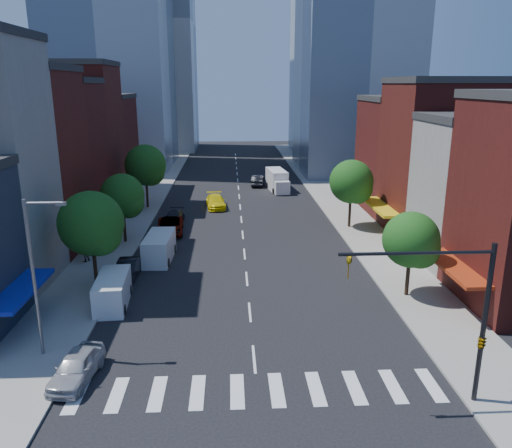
# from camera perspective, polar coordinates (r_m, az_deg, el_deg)

# --- Properties ---
(ground) EXTENTS (220.00, 220.00, 0.00)m
(ground) POSITION_cam_1_polar(r_m,az_deg,el_deg) (29.13, -0.22, -15.18)
(ground) COLOR black
(ground) RESTS_ON ground
(sidewalk_left) EXTENTS (5.00, 120.00, 0.15)m
(sidewalk_left) POSITION_cam_1_polar(r_m,az_deg,el_deg) (67.59, -12.56, 2.65)
(sidewalk_left) COLOR gray
(sidewalk_left) RESTS_ON ground
(sidewalk_right) EXTENTS (5.00, 120.00, 0.15)m
(sidewalk_right) POSITION_cam_1_polar(r_m,az_deg,el_deg) (68.04, 8.70, 2.93)
(sidewalk_right) COLOR gray
(sidewalk_right) RESTS_ON ground
(crosswalk) EXTENTS (19.00, 3.00, 0.01)m
(crosswalk) POSITION_cam_1_polar(r_m,az_deg,el_deg) (26.60, 0.11, -18.49)
(crosswalk) COLOR silver
(crosswalk) RESTS_ON ground
(bldg_left_2) EXTENTS (12.00, 9.00, 16.00)m
(bldg_left_2) POSITION_cam_1_polar(r_m,az_deg,el_deg) (50.07, -26.42, 6.12)
(bldg_left_2) COLOR #5A1815
(bldg_left_2) RESTS_ON ground
(bldg_left_3) EXTENTS (12.00, 8.00, 15.00)m
(bldg_left_3) POSITION_cam_1_polar(r_m,az_deg,el_deg) (57.96, -23.14, 7.10)
(bldg_left_3) COLOR #511814
(bldg_left_3) RESTS_ON ground
(bldg_left_4) EXTENTS (12.00, 9.00, 17.00)m
(bldg_left_4) POSITION_cam_1_polar(r_m,az_deg,el_deg) (65.84, -20.76, 9.12)
(bldg_left_4) COLOR #5A1815
(bldg_left_4) RESTS_ON ground
(bldg_left_5) EXTENTS (12.00, 10.00, 13.00)m
(bldg_left_5) POSITION_cam_1_polar(r_m,az_deg,el_deg) (75.11, -18.48, 8.49)
(bldg_left_5) COLOR #511814
(bldg_left_5) RESTS_ON ground
(bldg_right_1) EXTENTS (12.00, 8.00, 12.00)m
(bldg_right_1) POSITION_cam_1_polar(r_m,az_deg,el_deg) (46.58, 25.57, 3.10)
(bldg_right_1) COLOR beige
(bldg_right_1) RESTS_ON ground
(bldg_right_2) EXTENTS (12.00, 10.00, 15.00)m
(bldg_right_2) POSITION_cam_1_polar(r_m,az_deg,el_deg) (54.27, 21.33, 6.78)
(bldg_right_2) COLOR #5A1815
(bldg_right_2) RESTS_ON ground
(bldg_right_3) EXTENTS (12.00, 10.00, 13.00)m
(bldg_right_3) POSITION_cam_1_polar(r_m,az_deg,el_deg) (63.56, 17.62, 7.37)
(bldg_right_3) COLOR #511814
(bldg_right_3) RESTS_ON ground
(tower_far_w) EXTENTS (18.00, 18.00, 56.00)m
(tower_far_w) POSITION_cam_1_polar(r_m,az_deg,el_deg) (121.82, -11.75, 21.60)
(tower_far_w) COLOR #9EA5AD
(tower_far_w) RESTS_ON ground
(traffic_signal) EXTENTS (7.24, 2.24, 8.00)m
(traffic_signal) POSITION_cam_1_polar(r_m,az_deg,el_deg) (25.69, 23.48, -10.56)
(traffic_signal) COLOR black
(traffic_signal) RESTS_ON sidewalk_right
(streetlight) EXTENTS (2.25, 0.25, 9.00)m
(streetlight) POSITION_cam_1_polar(r_m,az_deg,el_deg) (29.67, -23.84, -4.73)
(streetlight) COLOR slate
(streetlight) RESTS_ON sidewalk_left
(tree_left_near) EXTENTS (4.80, 4.80, 7.30)m
(tree_left_near) POSITION_cam_1_polar(r_m,az_deg,el_deg) (38.63, -18.11, -0.21)
(tree_left_near) COLOR black
(tree_left_near) RESTS_ON sidewalk_left
(tree_left_mid) EXTENTS (4.20, 4.20, 6.65)m
(tree_left_mid) POSITION_cam_1_polar(r_m,az_deg,el_deg) (49.09, -14.88, 2.94)
(tree_left_mid) COLOR black
(tree_left_mid) RESTS_ON sidewalk_left
(tree_left_far) EXTENTS (5.00, 5.00, 7.75)m
(tree_left_far) POSITION_cam_1_polar(r_m,az_deg,el_deg) (62.49, -12.39, 6.41)
(tree_left_far) COLOR black
(tree_left_far) RESTS_ON sidewalk_left
(tree_right_near) EXTENTS (4.00, 4.00, 6.20)m
(tree_right_near) POSITION_cam_1_polar(r_m,az_deg,el_deg) (36.91, 17.53, -1.98)
(tree_right_near) COLOR black
(tree_right_near) RESTS_ON sidewalk_right
(tree_right_far) EXTENTS (4.60, 4.60, 7.20)m
(tree_right_far) POSITION_cam_1_polar(r_m,az_deg,el_deg) (53.44, 11.01, 4.57)
(tree_right_far) COLOR black
(tree_right_far) RESTS_ON sidewalk_right
(parked_car_front) EXTENTS (2.35, 4.61, 1.50)m
(parked_car_front) POSITION_cam_1_polar(r_m,az_deg,el_deg) (28.59, -19.82, -15.10)
(parked_car_front) COLOR #AEAEB3
(parked_car_front) RESTS_ON ground
(parked_car_second) EXTENTS (1.61, 4.41, 1.44)m
(parked_car_second) POSITION_cam_1_polar(r_m,az_deg,el_deg) (41.22, -14.48, -4.99)
(parked_car_second) COLOR black
(parked_car_second) RESTS_ON ground
(parked_car_third) EXTENTS (3.01, 5.87, 1.58)m
(parked_car_third) POSITION_cam_1_polar(r_m,az_deg,el_deg) (52.21, -9.82, -0.23)
(parked_car_third) COLOR #999999
(parked_car_third) RESTS_ON ground
(parked_car_rear) EXTENTS (2.21, 4.76, 1.35)m
(parked_car_rear) POSITION_cam_1_polar(r_m,az_deg,el_deg) (55.95, -9.37, 0.74)
(parked_car_rear) COLOR black
(parked_car_rear) RESTS_ON ground
(cargo_van_near) EXTENTS (2.35, 5.13, 2.13)m
(cargo_van_near) POSITION_cam_1_polar(r_m,az_deg,el_deg) (36.30, -16.10, -7.45)
(cargo_van_near) COLOR white
(cargo_van_near) RESTS_ON ground
(cargo_van_far) EXTENTS (2.39, 5.46, 2.29)m
(cargo_van_far) POSITION_cam_1_polar(r_m,az_deg,el_deg) (44.37, -11.03, -2.71)
(cargo_van_far) COLOR white
(cargo_van_far) RESTS_ON ground
(taxi) EXTENTS (2.76, 5.63, 1.58)m
(taxi) POSITION_cam_1_polar(r_m,az_deg,el_deg) (62.43, -4.63, 2.58)
(taxi) COLOR yellow
(taxi) RESTS_ON ground
(traffic_car_oncoming) EXTENTS (2.33, 5.05, 1.60)m
(traffic_car_oncoming) POSITION_cam_1_polar(r_m,az_deg,el_deg) (75.90, 0.23, 5.01)
(traffic_car_oncoming) COLOR black
(traffic_car_oncoming) RESTS_ON ground
(traffic_car_far) EXTENTS (1.72, 4.05, 1.37)m
(traffic_car_far) POSITION_cam_1_polar(r_m,az_deg,el_deg) (81.58, 2.05, 5.67)
(traffic_car_far) COLOR #999999
(traffic_car_far) RESTS_ON ground
(box_truck) EXTENTS (2.96, 7.47, 2.93)m
(box_truck) POSITION_cam_1_polar(r_m,az_deg,el_deg) (72.47, 2.46, 4.95)
(box_truck) COLOR white
(box_truck) RESTS_ON ground
(pedestrian_near) EXTENTS (0.52, 0.66, 1.57)m
(pedestrian_near) POSITION_cam_1_polar(r_m,az_deg,el_deg) (36.41, -17.71, -7.71)
(pedestrian_near) COLOR #999999
(pedestrian_near) RESTS_ON sidewalk_left
(pedestrian_far) EXTENTS (1.04, 1.09, 1.77)m
(pedestrian_far) POSITION_cam_1_polar(r_m,az_deg,el_deg) (45.36, -19.02, -3.03)
(pedestrian_far) COLOR #999999
(pedestrian_far) RESTS_ON sidewalk_left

